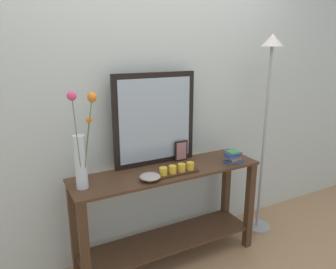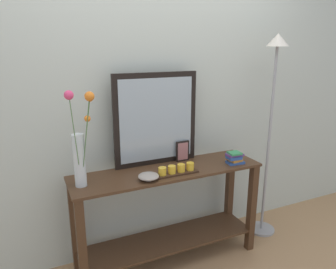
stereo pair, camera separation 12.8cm
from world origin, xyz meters
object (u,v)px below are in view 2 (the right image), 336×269
object	(u,v)px
console_table	(168,207)
tall_vase_left	(80,150)
candle_tray	(176,170)
picture_frame_small	(183,151)
book_stack	(235,158)
floor_lamp	(272,105)
mirror_leaning	(156,119)
decorative_bowl	(149,176)

from	to	relation	value
console_table	tall_vase_left	bearing A→B (deg)	-176.99
candle_tray	picture_frame_small	distance (m)	0.28
book_stack	floor_lamp	distance (m)	0.58
mirror_leaning	decorative_bowl	size ratio (longest dim) A/B	4.82
console_table	tall_vase_left	size ratio (longest dim) A/B	2.22
floor_lamp	picture_frame_small	bearing A→B (deg)	172.28
tall_vase_left	candle_tray	size ratio (longest dim) A/B	2.03
decorative_bowl	book_stack	distance (m)	0.72
tall_vase_left	floor_lamp	size ratio (longest dim) A/B	0.37
console_table	decorative_bowl	distance (m)	0.40
candle_tray	book_stack	size ratio (longest dim) A/B	2.28
console_table	tall_vase_left	world-z (taller)	tall_vase_left
console_table	floor_lamp	distance (m)	1.20
tall_vase_left	picture_frame_small	xyz separation A→B (m)	(0.81, 0.16, -0.17)
picture_frame_small	book_stack	xyz separation A→B (m)	(0.34, -0.22, -0.03)
book_stack	floor_lamp	size ratio (longest dim) A/B	0.08
candle_tray	picture_frame_small	world-z (taller)	picture_frame_small
tall_vase_left	decorative_bowl	xyz separation A→B (m)	(0.43, -0.08, -0.23)
tall_vase_left	picture_frame_small	bearing A→B (deg)	11.07
mirror_leaning	picture_frame_small	distance (m)	0.34
tall_vase_left	candle_tray	distance (m)	0.69
mirror_leaning	tall_vase_left	distance (m)	0.64
tall_vase_left	floor_lamp	xyz separation A→B (m)	(1.59, 0.05, 0.16)
candle_tray	floor_lamp	bearing A→B (deg)	6.96
picture_frame_small	book_stack	world-z (taller)	picture_frame_small
console_table	floor_lamp	size ratio (longest dim) A/B	0.82
console_table	tall_vase_left	xyz separation A→B (m)	(-0.63, -0.03, 0.56)
mirror_leaning	tall_vase_left	bearing A→B (deg)	-162.03
tall_vase_left	candle_tray	xyz separation A→B (m)	(0.65, -0.06, -0.23)
decorative_bowl	book_stack	bearing A→B (deg)	1.07
tall_vase_left	picture_frame_small	distance (m)	0.84
tall_vase_left	decorative_bowl	size ratio (longest dim) A/B	4.44
picture_frame_small	decorative_bowl	distance (m)	0.45
console_table	mirror_leaning	world-z (taller)	mirror_leaning
tall_vase_left	console_table	bearing A→B (deg)	3.01
mirror_leaning	picture_frame_small	xyz separation A→B (m)	(0.21, -0.04, -0.27)
mirror_leaning	floor_lamp	bearing A→B (deg)	-8.20
mirror_leaning	tall_vase_left	xyz separation A→B (m)	(-0.60, -0.20, -0.10)
mirror_leaning	decorative_bowl	bearing A→B (deg)	-122.37
tall_vase_left	book_stack	world-z (taller)	tall_vase_left
mirror_leaning	book_stack	size ratio (longest dim) A/B	5.02
candle_tray	mirror_leaning	bearing A→B (deg)	100.43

